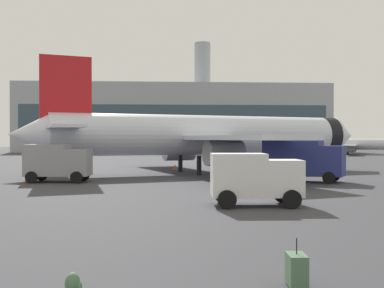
{
  "coord_description": "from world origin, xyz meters",
  "views": [
    {
      "loc": [
        -0.05,
        -3.59,
        3.31
      ],
      "look_at": [
        1.77,
        25.42,
        3.0
      ],
      "focal_mm": 44.46,
      "sensor_mm": 36.0,
      "label": 1
    }
  ],
  "objects_px": {
    "airplane_taxiing": "(353,144)",
    "rolling_suitcase": "(297,270)",
    "service_truck": "(57,161)",
    "fuel_truck": "(303,159)",
    "cargo_van": "(255,177)",
    "safety_cone_near": "(27,178)",
    "safety_cone_far": "(175,167)",
    "airplane_at_gate": "(206,135)",
    "traveller_backpack": "(73,284)"
  },
  "relations": [
    {
      "from": "traveller_backpack",
      "to": "airplane_at_gate",
      "type": "bearing_deg",
      "value": 80.24
    },
    {
      "from": "safety_cone_near",
      "to": "cargo_van",
      "type": "bearing_deg",
      "value": -43.1
    },
    {
      "from": "service_truck",
      "to": "safety_cone_near",
      "type": "xyz_separation_m",
      "value": [
        -2.36,
        0.2,
        -1.27
      ]
    },
    {
      "from": "airplane_at_gate",
      "to": "safety_cone_near",
      "type": "bearing_deg",
      "value": -149.15
    },
    {
      "from": "service_truck",
      "to": "traveller_backpack",
      "type": "distance_m",
      "value": 27.5
    },
    {
      "from": "airplane_at_gate",
      "to": "cargo_van",
      "type": "bearing_deg",
      "value": -89.25
    },
    {
      "from": "cargo_van",
      "to": "safety_cone_near",
      "type": "bearing_deg",
      "value": 136.9
    },
    {
      "from": "safety_cone_near",
      "to": "rolling_suitcase",
      "type": "bearing_deg",
      "value": -63.46
    },
    {
      "from": "safety_cone_far",
      "to": "service_truck",
      "type": "bearing_deg",
      "value": -124.96
    },
    {
      "from": "fuel_truck",
      "to": "traveller_backpack",
      "type": "xyz_separation_m",
      "value": [
        -12.79,
        -26.06,
        -1.54
      ]
    },
    {
      "from": "safety_cone_far",
      "to": "traveller_backpack",
      "type": "bearing_deg",
      "value": -94.58
    },
    {
      "from": "service_truck",
      "to": "cargo_van",
      "type": "xyz_separation_m",
      "value": [
        12.58,
        -13.78,
        -0.16
      ]
    },
    {
      "from": "cargo_van",
      "to": "rolling_suitcase",
      "type": "relative_size",
      "value": 4.06
    },
    {
      "from": "cargo_van",
      "to": "airplane_at_gate",
      "type": "bearing_deg",
      "value": 90.75
    },
    {
      "from": "airplane_at_gate",
      "to": "cargo_van",
      "type": "distance_m",
      "value": 22.83
    },
    {
      "from": "rolling_suitcase",
      "to": "safety_cone_far",
      "type": "bearing_deg",
      "value": 92.38
    },
    {
      "from": "airplane_at_gate",
      "to": "cargo_van",
      "type": "xyz_separation_m",
      "value": [
        0.3,
        -22.72,
        -2.21
      ]
    },
    {
      "from": "fuel_truck",
      "to": "safety_cone_far",
      "type": "distance_m",
      "value": 17.09
    },
    {
      "from": "traveller_backpack",
      "to": "cargo_van",
      "type": "bearing_deg",
      "value": 63.63
    },
    {
      "from": "rolling_suitcase",
      "to": "traveller_backpack",
      "type": "distance_m",
      "value": 4.88
    },
    {
      "from": "service_truck",
      "to": "cargo_van",
      "type": "relative_size",
      "value": 1.11
    },
    {
      "from": "fuel_truck",
      "to": "safety_cone_near",
      "type": "height_order",
      "value": "fuel_truck"
    },
    {
      "from": "airplane_taxiing",
      "to": "traveller_backpack",
      "type": "relative_size",
      "value": 42.01
    },
    {
      "from": "cargo_van",
      "to": "service_truck",
      "type": "bearing_deg",
      "value": 132.4
    },
    {
      "from": "airplane_taxiing",
      "to": "rolling_suitcase",
      "type": "xyz_separation_m",
      "value": [
        -37.21,
        -87.37,
        -1.8
      ]
    },
    {
      "from": "service_truck",
      "to": "safety_cone_near",
      "type": "relative_size",
      "value": 7.24
    },
    {
      "from": "fuel_truck",
      "to": "cargo_van",
      "type": "bearing_deg",
      "value": -115.9
    },
    {
      "from": "safety_cone_far",
      "to": "safety_cone_near",
      "type": "bearing_deg",
      "value": -131.63
    },
    {
      "from": "service_truck",
      "to": "fuel_truck",
      "type": "xyz_separation_m",
      "value": [
        18.93,
        -0.71,
        0.16
      ]
    },
    {
      "from": "safety_cone_near",
      "to": "traveller_backpack",
      "type": "bearing_deg",
      "value": -72.52
    },
    {
      "from": "cargo_van",
      "to": "safety_cone_far",
      "type": "relative_size",
      "value": 6.84
    },
    {
      "from": "service_truck",
      "to": "safety_cone_far",
      "type": "bearing_deg",
      "value": 55.04
    },
    {
      "from": "airplane_at_gate",
      "to": "service_truck",
      "type": "distance_m",
      "value": 15.33
    },
    {
      "from": "airplane_at_gate",
      "to": "safety_cone_near",
      "type": "xyz_separation_m",
      "value": [
        -14.64,
        -8.75,
        -3.32
      ]
    },
    {
      "from": "service_truck",
      "to": "safety_cone_far",
      "type": "height_order",
      "value": "service_truck"
    },
    {
      "from": "fuel_truck",
      "to": "rolling_suitcase",
      "type": "height_order",
      "value": "fuel_truck"
    },
    {
      "from": "traveller_backpack",
      "to": "service_truck",
      "type": "bearing_deg",
      "value": 102.91
    },
    {
      "from": "cargo_van",
      "to": "safety_cone_near",
      "type": "distance_m",
      "value": 20.49
    },
    {
      "from": "service_truck",
      "to": "fuel_truck",
      "type": "bearing_deg",
      "value": -2.14
    },
    {
      "from": "airplane_taxiing",
      "to": "rolling_suitcase",
      "type": "relative_size",
      "value": 18.33
    },
    {
      "from": "fuel_truck",
      "to": "rolling_suitcase",
      "type": "xyz_separation_m",
      "value": [
        -7.91,
        -25.86,
        -1.38
      ]
    },
    {
      "from": "rolling_suitcase",
      "to": "airplane_taxiing",
      "type": "bearing_deg",
      "value": 66.93
    },
    {
      "from": "fuel_truck",
      "to": "safety_cone_near",
      "type": "xyz_separation_m",
      "value": [
        -21.28,
        0.91,
        -1.43
      ]
    },
    {
      "from": "rolling_suitcase",
      "to": "traveller_backpack",
      "type": "bearing_deg",
      "value": -177.63
    },
    {
      "from": "airplane_at_gate",
      "to": "cargo_van",
      "type": "relative_size",
      "value": 7.8
    },
    {
      "from": "service_truck",
      "to": "cargo_van",
      "type": "height_order",
      "value": "service_truck"
    },
    {
      "from": "airplane_at_gate",
      "to": "traveller_backpack",
      "type": "height_order",
      "value": "airplane_at_gate"
    },
    {
      "from": "safety_cone_near",
      "to": "safety_cone_far",
      "type": "relative_size",
      "value": 1.05
    },
    {
      "from": "airplane_at_gate",
      "to": "fuel_truck",
      "type": "height_order",
      "value": "airplane_at_gate"
    },
    {
      "from": "airplane_at_gate",
      "to": "traveller_backpack",
      "type": "bearing_deg",
      "value": -99.76
    }
  ]
}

